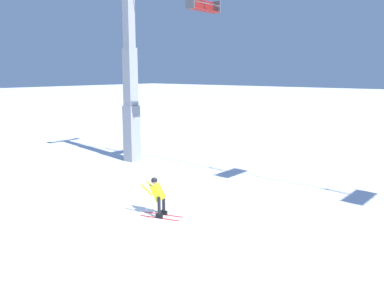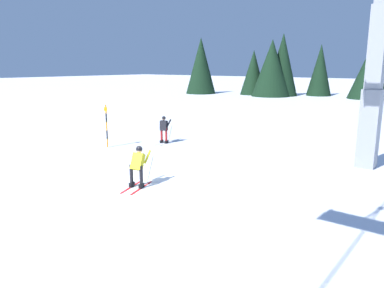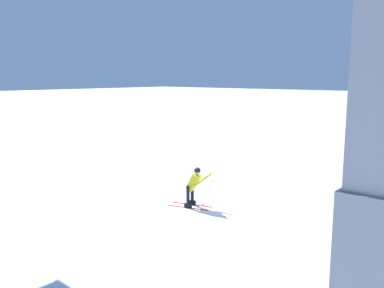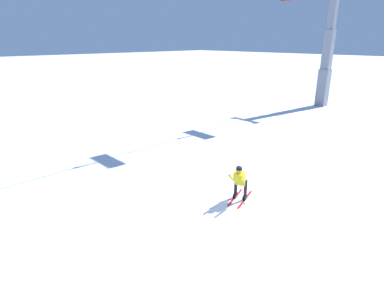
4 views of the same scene
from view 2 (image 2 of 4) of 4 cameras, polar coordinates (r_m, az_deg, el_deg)
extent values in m
plane|color=white|center=(14.59, -8.63, -6.37)|extent=(260.00, 260.00, 0.00)
cube|color=red|center=(14.49, -9.24, -6.49)|extent=(1.62, 0.60, 0.01)
cube|color=black|center=(14.46, -9.25, -6.17)|extent=(0.30, 0.19, 0.16)
cylinder|color=black|center=(14.33, -9.31, -4.54)|extent=(0.13, 0.13, 0.70)
cube|color=red|center=(14.30, -7.77, -6.70)|extent=(1.62, 0.60, 0.01)
cube|color=black|center=(14.27, -7.78, -6.37)|extent=(0.30, 0.19, 0.16)
cylinder|color=black|center=(14.14, -7.83, -4.72)|extent=(0.13, 0.13, 0.70)
cube|color=gold|center=(14.24, -8.35, -2.69)|extent=(0.63, 0.56, 0.69)
sphere|color=tan|center=(14.27, -8.12, -0.92)|extent=(0.23, 0.23, 0.23)
sphere|color=black|center=(14.26, -8.13, -0.78)|extent=(0.25, 0.25, 0.25)
cylinder|color=gold|center=(14.64, -8.47, -1.81)|extent=(0.52, 0.24, 0.45)
cylinder|color=gray|center=(14.87, -8.46, -4.13)|extent=(0.42, 0.28, 1.21)
cylinder|color=black|center=(14.86, -8.88, -5.83)|extent=(0.07, 0.07, 0.01)
cylinder|color=gold|center=(14.43, -6.86, -1.97)|extent=(0.52, 0.24, 0.45)
cylinder|color=gray|center=(14.62, -6.54, -4.35)|extent=(0.48, 0.05, 1.21)
cylinder|color=black|center=(14.57, -6.65, -6.12)|extent=(0.07, 0.07, 0.01)
cube|color=gray|center=(18.43, 25.59, 2.10)|extent=(0.80, 0.80, 3.54)
cube|color=gray|center=(18.23, 26.61, 13.10)|extent=(0.67, 0.67, 3.54)
cylinder|color=orange|center=(21.55, -12.87, 0.13)|extent=(0.07, 0.07, 0.49)
cylinder|color=black|center=(21.46, -12.93, 1.40)|extent=(0.07, 0.07, 0.49)
cylinder|color=orange|center=(21.38, -12.99, 2.68)|extent=(0.07, 0.07, 0.49)
cylinder|color=black|center=(21.31, -13.05, 3.97)|extent=(0.07, 0.07, 0.49)
cylinder|color=orange|center=(21.25, -13.11, 5.27)|extent=(0.07, 0.07, 0.49)
cylinder|color=orange|center=(21.24, -13.14, 5.24)|extent=(0.01, 0.28, 0.28)
cube|color=white|center=(22.33, -4.68, 0.19)|extent=(1.70, 0.44, 0.01)
cube|color=black|center=(22.32, -4.68, 0.40)|extent=(0.30, 0.17, 0.16)
cylinder|color=maroon|center=(22.23, -4.70, 1.59)|extent=(0.13, 0.13, 0.78)
cube|color=white|center=(22.18, -3.97, 0.11)|extent=(1.70, 0.44, 0.01)
cube|color=black|center=(22.16, -3.97, 0.33)|extent=(0.30, 0.17, 0.16)
cylinder|color=maroon|center=(22.07, -3.99, 1.52)|extent=(0.13, 0.13, 0.78)
cube|color=black|center=(22.07, -4.35, 2.85)|extent=(0.36, 0.47, 0.59)
sphere|color=#997051|center=(22.02, -4.35, 3.92)|extent=(0.21, 0.21, 0.21)
sphere|color=black|center=(22.02, -4.35, 4.01)|extent=(0.23, 0.23, 0.23)
cylinder|color=black|center=(22.35, -4.59, 3.33)|extent=(0.48, 0.18, 0.42)
cylinder|color=gray|center=(22.51, -4.62, 1.64)|extent=(0.36, 0.19, 1.10)
cylinder|color=black|center=(22.48, -4.93, 0.37)|extent=(0.07, 0.07, 0.01)
cylinder|color=black|center=(22.12, -3.56, 3.25)|extent=(0.48, 0.18, 0.42)
cylinder|color=gray|center=(22.24, -3.39, 1.53)|extent=(0.39, 0.04, 1.10)
cylinder|color=black|center=(22.16, -3.50, 0.23)|extent=(0.07, 0.07, 0.01)
cone|color=black|center=(57.33, 25.66, 9.91)|extent=(5.42, 5.42, 7.26)
cone|color=black|center=(60.46, 19.09, 10.69)|extent=(3.70, 3.70, 7.71)
cone|color=black|center=(58.84, 13.73, 11.76)|extent=(4.80, 4.80, 9.32)
cone|color=black|center=(57.41, 12.15, 11.35)|extent=(5.74, 5.74, 8.34)
cone|color=black|center=(60.27, 9.42, 10.80)|extent=(4.03, 4.03, 6.92)
cone|color=black|center=(61.79, 1.38, 11.94)|extent=(4.87, 4.87, 9.00)
camera|label=1|loc=(21.02, -56.70, 9.65)|focal=37.92mm
camera|label=3|loc=(19.35, 43.14, 9.98)|focal=38.34mm
camera|label=4|loc=(25.23, -4.18, 15.75)|focal=29.19mm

